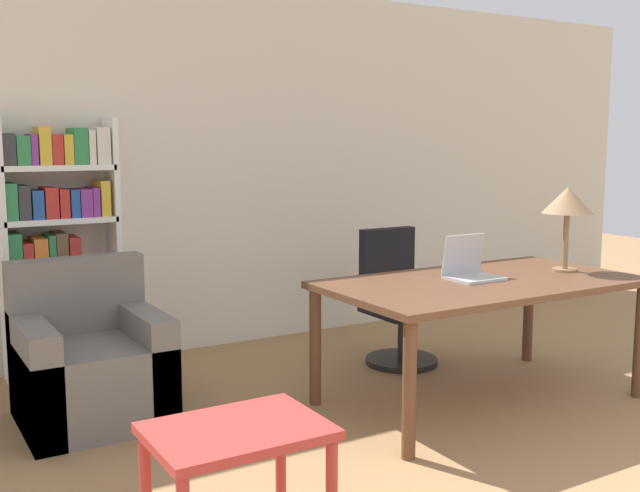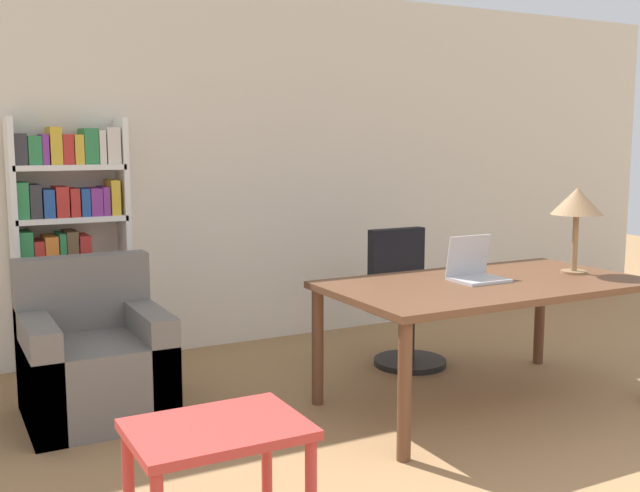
% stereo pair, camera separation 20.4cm
% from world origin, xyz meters
% --- Properties ---
extents(wall_back, '(8.00, 0.06, 2.70)m').
position_xyz_m(wall_back, '(0.00, 4.53, 1.35)').
color(wall_back, beige).
rests_on(wall_back, ground_plane).
extents(desk, '(1.88, 1.02, 0.74)m').
position_xyz_m(desk, '(0.46, 2.54, 0.66)').
color(desk, brown).
rests_on(desk, ground_plane).
extents(laptop, '(0.30, 0.25, 0.26)m').
position_xyz_m(laptop, '(0.43, 2.61, 0.80)').
color(laptop, '#B2B2B7').
rests_on(laptop, desk).
extents(table_lamp, '(0.31, 0.31, 0.53)m').
position_xyz_m(table_lamp, '(1.13, 2.51, 1.17)').
color(table_lamp, olive).
rests_on(table_lamp, desk).
extents(office_chair, '(0.51, 0.51, 0.94)m').
position_xyz_m(office_chair, '(0.52, 3.45, 0.42)').
color(office_chair, black).
rests_on(office_chair, ground_plane).
extents(side_table_blue, '(0.63, 0.46, 0.54)m').
position_xyz_m(side_table_blue, '(-1.53, 1.66, 0.45)').
color(side_table_blue, '#B2332D').
rests_on(side_table_blue, ground_plane).
extents(armchair, '(0.76, 0.76, 0.89)m').
position_xyz_m(armchair, '(-1.62, 3.42, 0.30)').
color(armchair, '#66605B').
rests_on(armchair, ground_plane).
extents(bookshelf, '(0.74, 0.28, 1.71)m').
position_xyz_m(bookshelf, '(-1.59, 4.34, 0.83)').
color(bookshelf, white).
rests_on(bookshelf, ground_plane).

